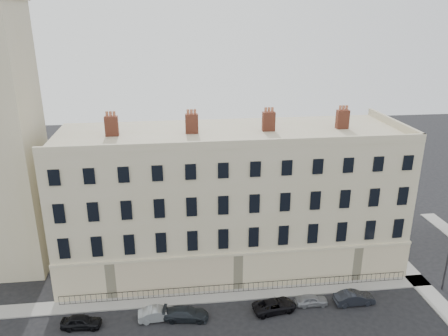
# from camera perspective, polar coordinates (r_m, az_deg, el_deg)

# --- Properties ---
(ground) EXTENTS (160.00, 160.00, 0.00)m
(ground) POSITION_cam_1_polar(r_m,az_deg,el_deg) (42.96, 11.52, -19.22)
(ground) COLOR black
(ground) RESTS_ON ground
(terrace) EXTENTS (36.22, 12.22, 17.00)m
(terrace) POSITION_cam_1_polar(r_m,az_deg,el_deg) (47.85, 0.86, -4.00)
(terrace) COLOR #C1B690
(terrace) RESTS_ON ground
(pavement_terrace) EXTENTS (48.00, 2.00, 0.12)m
(pavement_terrace) POSITION_cam_1_polar(r_m,az_deg,el_deg) (45.18, -3.22, -16.50)
(pavement_terrace) COLOR gray
(pavement_terrace) RESTS_ON ground
(pavement_east_return) EXTENTS (2.00, 24.00, 0.12)m
(pavement_east_return) POSITION_cam_1_polar(r_m,az_deg,el_deg) (53.77, 22.35, -11.68)
(pavement_east_return) COLOR gray
(pavement_east_return) RESTS_ON ground
(railings) EXTENTS (35.00, 0.04, 0.96)m
(railings) POSITION_cam_1_polar(r_m,az_deg,el_deg) (45.57, 1.94, -15.36)
(railings) COLOR black
(railings) RESTS_ON ground
(car_a) EXTENTS (3.65, 1.70, 1.21)m
(car_a) POSITION_cam_1_polar(r_m,az_deg,el_deg) (43.29, -18.14, -18.55)
(car_a) COLOR black
(car_a) RESTS_ON ground
(car_b) EXTENTS (3.82, 1.61, 1.23)m
(car_b) POSITION_cam_1_polar(r_m,az_deg,el_deg) (42.64, -8.56, -18.31)
(car_b) COLOR gray
(car_b) RESTS_ON ground
(car_c) EXTENTS (4.36, 2.26, 1.21)m
(car_c) POSITION_cam_1_polar(r_m,az_deg,el_deg) (42.38, -4.99, -18.42)
(car_c) COLOR black
(car_c) RESTS_ON ground
(car_d) EXTENTS (4.44, 2.60, 1.16)m
(car_d) POSITION_cam_1_polar(r_m,az_deg,el_deg) (43.46, 6.61, -17.42)
(car_d) COLOR black
(car_d) RESTS_ON ground
(car_e) EXTENTS (3.16, 1.31, 1.07)m
(car_e) POSITION_cam_1_polar(r_m,az_deg,el_deg) (44.76, 11.36, -16.55)
(car_e) COLOR gray
(car_e) RESTS_ON ground
(car_f) EXTENTS (3.96, 1.48, 1.29)m
(car_f) POSITION_cam_1_polar(r_m,az_deg,el_deg) (45.81, 16.65, -15.95)
(car_f) COLOR black
(car_f) RESTS_ON ground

